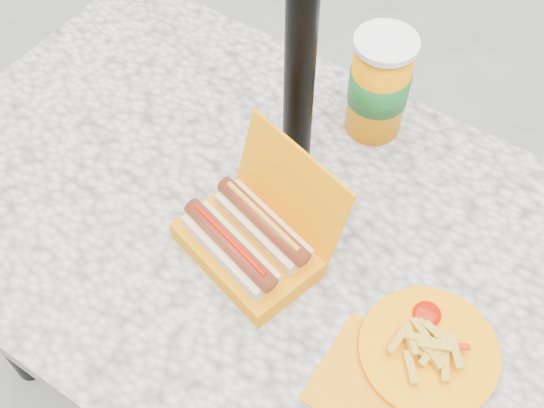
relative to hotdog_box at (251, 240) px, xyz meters
The scene contains 5 objects.
ground 0.79m from the hotdog_box, 132.57° to the left, with size 60.00×60.00×0.00m, color slate.
picnic_table 0.17m from the hotdog_box, 132.57° to the left, with size 1.20×0.80×0.75m.
hotdog_box is the anchor object (origin of this frame).
fries_plate 0.31m from the hotdog_box, ahead, with size 0.23×0.27×0.04m.
soda_cup 0.36m from the hotdog_box, 85.47° to the left, with size 0.11×0.11×0.21m.
Camera 1 is at (0.40, -0.52, 1.70)m, focal length 45.00 mm.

